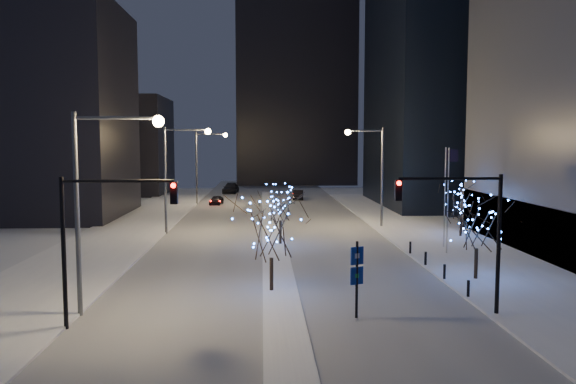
{
  "coord_description": "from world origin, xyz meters",
  "views": [
    {
      "loc": [
        -1.02,
        -25.47,
        8.52
      ],
      "look_at": [
        0.84,
        14.43,
        5.0
      ],
      "focal_mm": 35.0,
      "sensor_mm": 36.0,
      "label": 1
    }
  ],
  "objects": [
    {
      "name": "east_sidewalk",
      "position": [
        15.0,
        20.0,
        0.07
      ],
      "size": [
        10.0,
        90.0,
        0.15
      ],
      "primitive_type": "cube",
      "color": "white",
      "rests_on": "ground"
    },
    {
      "name": "holiday_tree_plaza_far",
      "position": [
        16.84,
        23.71,
        3.2
      ],
      "size": [
        5.04,
        5.04,
        4.78
      ],
      "color": "black",
      "rests_on": "east_sidewalk"
    },
    {
      "name": "car_mid",
      "position": [
        4.4,
        58.18,
        0.72
      ],
      "size": [
        1.8,
        4.48,
        1.45
      ],
      "primitive_type": "imported",
      "rotation": [
        0.0,
        0.0,
        3.08
      ],
      "color": "black",
      "rests_on": "ground"
    },
    {
      "name": "holiday_tree_median_far",
      "position": [
        0.5,
        20.6,
        3.4
      ],
      "size": [
        4.49,
        4.49,
        4.85
      ],
      "color": "black",
      "rests_on": "median"
    },
    {
      "name": "car_far",
      "position": [
        -6.29,
        69.26,
        0.83
      ],
      "size": [
        2.82,
        5.89,
        1.66
      ],
      "primitive_type": "imported",
      "rotation": [
        0.0,
        0.0,
        -0.09
      ],
      "color": "black",
      "rests_on": "ground"
    },
    {
      "name": "filler_west_near",
      "position": [
        -28.0,
        40.0,
        12.0
      ],
      "size": [
        22.0,
        18.0,
        24.0
      ],
      "primitive_type": "cube",
      "color": "black",
      "rests_on": "ground"
    },
    {
      "name": "bollards",
      "position": [
        10.2,
        10.0,
        0.6
      ],
      "size": [
        0.16,
        12.16,
        0.9
      ],
      "color": "black",
      "rests_on": "east_sidewalk"
    },
    {
      "name": "wayfinding_sign",
      "position": [
        3.55,
        1.0,
        2.33
      ],
      "size": [
        0.66,
        0.32,
        3.79
      ],
      "rotation": [
        0.0,
        0.0,
        0.37
      ],
      "color": "black",
      "rests_on": "ground"
    },
    {
      "name": "flagpoles",
      "position": [
        13.37,
        17.25,
        4.8
      ],
      "size": [
        1.35,
        2.6,
        8.0
      ],
      "color": "silver",
      "rests_on": "east_sidewalk"
    },
    {
      "name": "road",
      "position": [
        0.0,
        35.0,
        0.01
      ],
      "size": [
        20.0,
        130.0,
        0.02
      ],
      "primitive_type": "cube",
      "color": "#ABB1BB",
      "rests_on": "ground"
    },
    {
      "name": "street_lamp_w_near",
      "position": [
        -8.94,
        2.0,
        6.5
      ],
      "size": [
        4.4,
        0.56,
        10.0
      ],
      "color": "#595E66",
      "rests_on": "ground"
    },
    {
      "name": "car_near",
      "position": [
        -7.3,
        51.74,
        0.63
      ],
      "size": [
        1.99,
        3.86,
        1.26
      ],
      "primitive_type": "imported",
      "rotation": [
        0.0,
        0.0,
        -0.14
      ],
      "color": "black",
      "rests_on": "ground"
    },
    {
      "name": "holiday_tree_median_near",
      "position": [
        -0.5,
        5.86,
        3.79
      ],
      "size": [
        5.02,
        5.02,
        5.78
      ],
      "color": "black",
      "rests_on": "median"
    },
    {
      "name": "ground",
      "position": [
        0.0,
        0.0,
        0.0
      ],
      "size": [
        160.0,
        160.0,
        0.0
      ],
      "primitive_type": "plane",
      "color": "silver",
      "rests_on": "ground"
    },
    {
      "name": "street_lamp_east",
      "position": [
        10.08,
        30.0,
        6.45
      ],
      "size": [
        3.9,
        0.56,
        10.0
      ],
      "color": "#595E66",
      "rests_on": "ground"
    },
    {
      "name": "median",
      "position": [
        0.0,
        30.0,
        0.07
      ],
      "size": [
        2.0,
        80.0,
        0.15
      ],
      "primitive_type": "cube",
      "color": "white",
      "rests_on": "ground"
    },
    {
      "name": "street_lamp_w_mid",
      "position": [
        -8.94,
        27.0,
        6.5
      ],
      "size": [
        4.4,
        0.56,
        10.0
      ],
      "color": "#595E66",
      "rests_on": "ground"
    },
    {
      "name": "street_lamp_w_far",
      "position": [
        -8.94,
        52.0,
        6.5
      ],
      "size": [
        4.4,
        0.56,
        10.0
      ],
      "color": "#595E66",
      "rests_on": "ground"
    },
    {
      "name": "holiday_tree_plaza_near",
      "position": [
        12.17,
        8.02,
        3.53
      ],
      "size": [
        5.3,
        5.3,
        5.19
      ],
      "color": "black",
      "rests_on": "east_sidewalk"
    },
    {
      "name": "filler_west_far",
      "position": [
        -26.0,
        70.0,
        8.0
      ],
      "size": [
        18.0,
        16.0,
        16.0
      ],
      "primitive_type": "cube",
      "color": "black",
      "rests_on": "ground"
    },
    {
      "name": "traffic_signal_west",
      "position": [
        -8.44,
        -0.0,
        4.76
      ],
      "size": [
        5.26,
        0.43,
        7.0
      ],
      "color": "black",
      "rests_on": "ground"
    },
    {
      "name": "west_sidewalk",
      "position": [
        -14.0,
        20.0,
        0.07
      ],
      "size": [
        8.0,
        90.0,
        0.15
      ],
      "primitive_type": "cube",
      "color": "white",
      "rests_on": "ground"
    },
    {
      "name": "traffic_signal_east",
      "position": [
        8.94,
        1.0,
        4.76
      ],
      "size": [
        5.26,
        0.43,
        7.0
      ],
      "color": "black",
      "rests_on": "ground"
    },
    {
      "name": "horizon_block",
      "position": [
        6.0,
        92.0,
        21.0
      ],
      "size": [
        24.0,
        14.0,
        42.0
      ],
      "primitive_type": "cube",
      "color": "black",
      "rests_on": "ground"
    }
  ]
}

